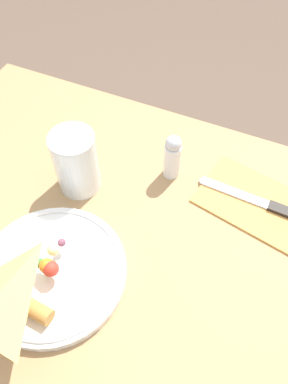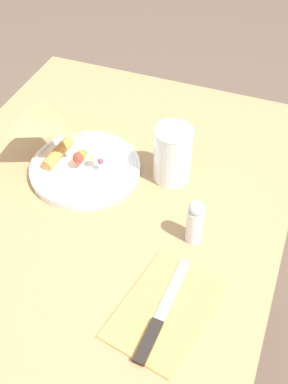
{
  "view_description": "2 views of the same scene",
  "coord_description": "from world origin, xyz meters",
  "px_view_note": "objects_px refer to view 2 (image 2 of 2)",
  "views": [
    {
      "loc": [
        -0.12,
        0.23,
        1.28
      ],
      "look_at": [
        0.03,
        -0.11,
        0.77
      ],
      "focal_mm": 35.0,
      "sensor_mm": 36.0,
      "label": 1
    },
    {
      "loc": [
        -0.54,
        -0.31,
        1.41
      ],
      "look_at": [
        0.06,
        -0.08,
        0.77
      ],
      "focal_mm": 45.0,
      "sensor_mm": 36.0,
      "label": 2
    }
  ],
  "objects_px": {
    "butter_knife": "(161,313)",
    "napkin_folded": "(164,310)",
    "dining_table": "(97,254)",
    "salt_shaker": "(195,221)",
    "milk_glass": "(173,155)",
    "plate_pizza": "(84,166)"
  },
  "relations": [
    {
      "from": "butter_knife",
      "to": "napkin_folded",
      "type": "bearing_deg",
      "value": 0.0
    },
    {
      "from": "dining_table",
      "to": "butter_knife",
      "type": "height_order",
      "value": "butter_knife"
    },
    {
      "from": "dining_table",
      "to": "napkin_folded",
      "type": "height_order",
      "value": "napkin_folded"
    },
    {
      "from": "salt_shaker",
      "to": "milk_glass",
      "type": "bearing_deg",
      "value": 32.17
    },
    {
      "from": "salt_shaker",
      "to": "butter_knife",
      "type": "bearing_deg",
      "value": 179.29
    },
    {
      "from": "dining_table",
      "to": "salt_shaker",
      "type": "height_order",
      "value": "salt_shaker"
    },
    {
      "from": "plate_pizza",
      "to": "butter_knife",
      "type": "xyz_separation_m",
      "value": [
        -0.26,
        -0.26,
        -0.01
      ]
    },
    {
      "from": "salt_shaker",
      "to": "plate_pizza",
      "type": "bearing_deg",
      "value": 70.45
    },
    {
      "from": "milk_glass",
      "to": "salt_shaker",
      "type": "relative_size",
      "value": 1.26
    },
    {
      "from": "napkin_folded",
      "to": "salt_shaker",
      "type": "height_order",
      "value": "salt_shaker"
    },
    {
      "from": "plate_pizza",
      "to": "milk_glass",
      "type": "distance_m",
      "value": 0.18
    },
    {
      "from": "plate_pizza",
      "to": "salt_shaker",
      "type": "bearing_deg",
      "value": -109.55
    },
    {
      "from": "milk_glass",
      "to": "butter_knife",
      "type": "relative_size",
      "value": 0.59
    },
    {
      "from": "plate_pizza",
      "to": "milk_glass",
      "type": "relative_size",
      "value": 1.9
    },
    {
      "from": "dining_table",
      "to": "milk_glass",
      "type": "height_order",
      "value": "milk_glass"
    },
    {
      "from": "milk_glass",
      "to": "dining_table",
      "type": "bearing_deg",
      "value": 144.99
    },
    {
      "from": "dining_table",
      "to": "milk_glass",
      "type": "xyz_separation_m",
      "value": [
        0.15,
        -0.11,
        0.18
      ]
    },
    {
      "from": "dining_table",
      "to": "salt_shaker",
      "type": "relative_size",
      "value": 10.38
    },
    {
      "from": "dining_table",
      "to": "napkin_folded",
      "type": "bearing_deg",
      "value": -127.24
    },
    {
      "from": "butter_knife",
      "to": "salt_shaker",
      "type": "bearing_deg",
      "value": 2.28
    },
    {
      "from": "milk_glass",
      "to": "salt_shaker",
      "type": "distance_m",
      "value": 0.17
    },
    {
      "from": "butter_knife",
      "to": "salt_shaker",
      "type": "relative_size",
      "value": 2.15
    }
  ]
}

